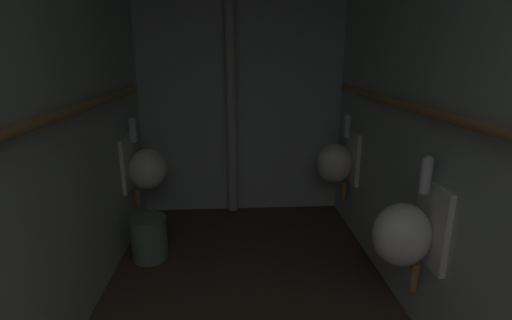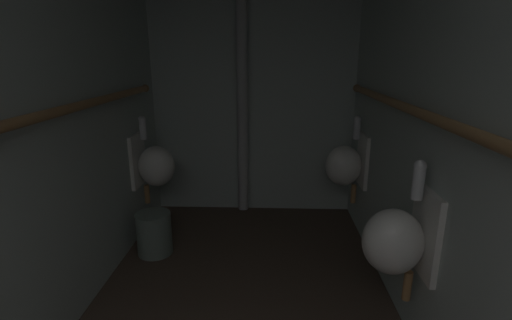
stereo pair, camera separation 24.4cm
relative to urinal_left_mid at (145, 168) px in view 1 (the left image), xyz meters
The scene contains 10 objects.
wall_left 1.41m from the urinal_left_mid, 97.99° to the right, with size 0.06×3.81×2.44m, color #ADBAB2.
wall_right 2.27m from the urinal_left_mid, 35.28° to the right, with size 0.06×3.81×2.44m, color #ADBAB2.
wall_back 1.17m from the urinal_left_mid, 37.05° to the left, with size 2.03×0.06×2.44m, color #ADBAB2.
urinal_left_mid is the anchor object (origin of this frame).
urinal_right_mid 2.04m from the urinal_left_mid, 37.74° to the right, with size 0.32×0.30×0.76m.
urinal_right_far 1.61m from the urinal_left_mid, ahead, with size 0.32×0.30×0.76m.
supply_pipe_left 1.43m from the urinal_left_mid, 93.90° to the right, with size 0.06×3.03×0.06m.
supply_pipe_right 2.20m from the urinal_left_mid, 36.51° to the right, with size 0.06×3.13×0.06m.
standpipe_back_wall 1.05m from the urinal_left_mid, 35.05° to the left, with size 0.10×0.10×2.39m, color #B2B2B2.
waste_bin 0.58m from the urinal_left_mid, 77.69° to the right, with size 0.27×0.27×0.33m, color slate.
Camera 1 is at (-0.08, 0.15, 1.51)m, focal length 26.25 mm.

